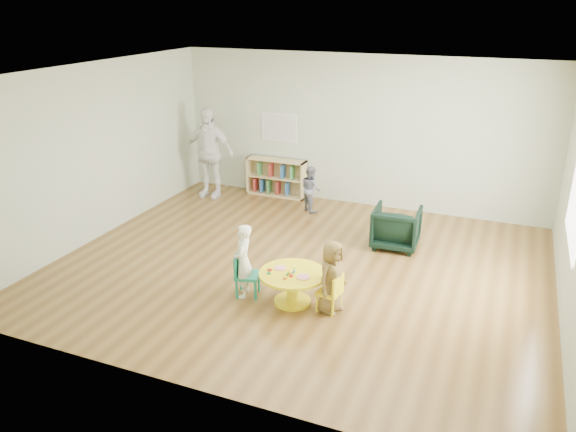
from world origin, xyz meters
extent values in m
plane|color=brown|center=(0.00, 0.00, 0.00)|extent=(7.00, 7.00, 0.00)
cube|color=white|center=(0.00, 0.00, 2.75)|extent=(7.00, 6.00, 0.10)
cube|color=#B2BFA3|center=(0.00, 3.00, 1.40)|extent=(7.00, 0.10, 2.80)
cube|color=#B2BFA3|center=(0.00, -3.00, 1.40)|extent=(7.00, 0.10, 2.80)
cube|color=#B2BFA3|center=(-3.50, 0.00, 1.40)|extent=(0.10, 6.00, 2.80)
cylinder|color=yellow|center=(0.29, -1.00, 0.20)|extent=(0.15, 0.15, 0.40)
cylinder|color=yellow|center=(0.29, -1.00, 0.02)|extent=(0.48, 0.48, 0.04)
cylinder|color=yellow|center=(0.29, -1.00, 0.41)|extent=(0.87, 0.87, 0.04)
cylinder|color=pink|center=(0.10, -0.96, 0.44)|extent=(0.15, 0.15, 0.02)
cylinder|color=pink|center=(0.46, -1.08, 0.44)|extent=(0.17, 0.17, 0.02)
cylinder|color=yellow|center=(0.27, -1.02, 0.46)|extent=(0.06, 0.12, 0.04)
cylinder|color=#167F35|center=(0.26, -1.11, 0.46)|extent=(0.03, 0.05, 0.02)
cylinder|color=#167F35|center=(0.28, -0.94, 0.46)|extent=(0.03, 0.05, 0.02)
cube|color=red|center=(0.31, -1.11, 0.44)|extent=(0.05, 0.06, 0.02)
cube|color=orange|center=(0.27, -1.20, 0.44)|extent=(0.06, 0.05, 0.02)
cube|color=blue|center=(0.29, -0.99, 0.44)|extent=(0.07, 0.07, 0.02)
cube|color=#167F35|center=(0.02, -1.15, 0.44)|extent=(0.06, 0.06, 0.02)
cube|color=red|center=(0.00, -1.06, 0.44)|extent=(0.07, 0.06, 0.02)
cube|color=#198D6C|center=(-0.33, -1.04, 0.29)|extent=(0.38, 0.38, 0.04)
cube|color=#198D6C|center=(-0.46, -1.07, 0.45)|extent=(0.11, 0.31, 0.27)
cylinder|color=#198D6C|center=(-0.48, -0.95, 0.14)|extent=(0.04, 0.04, 0.27)
cylinder|color=#198D6C|center=(-0.42, -1.19, 0.14)|extent=(0.04, 0.04, 0.27)
cylinder|color=#198D6C|center=(-0.24, -0.89, 0.14)|extent=(0.04, 0.04, 0.27)
cylinder|color=#198D6C|center=(-0.18, -1.13, 0.14)|extent=(0.04, 0.04, 0.27)
cube|color=yellow|center=(0.79, -1.01, 0.26)|extent=(0.32, 0.32, 0.04)
cube|color=yellow|center=(0.91, -1.03, 0.40)|extent=(0.07, 0.28, 0.24)
cylinder|color=yellow|center=(0.88, -1.14, 0.12)|extent=(0.03, 0.03, 0.24)
cylinder|color=yellow|center=(0.92, -0.92, 0.12)|extent=(0.03, 0.03, 0.24)
cylinder|color=yellow|center=(0.66, -1.10, 0.12)|extent=(0.03, 0.03, 0.24)
cylinder|color=yellow|center=(0.70, -0.89, 0.12)|extent=(0.03, 0.03, 0.24)
cube|color=tan|center=(-2.19, 2.83, 0.38)|extent=(0.03, 0.30, 0.75)
cube|color=tan|center=(-1.01, 2.83, 0.38)|extent=(0.03, 0.30, 0.75)
cube|color=tan|center=(-1.60, 2.83, 0.01)|extent=(1.20, 0.30, 0.03)
cube|color=tan|center=(-1.60, 2.83, 0.73)|extent=(1.20, 0.30, 0.03)
cube|color=tan|center=(-1.60, 2.83, 0.38)|extent=(1.14, 0.28, 0.03)
cube|color=tan|center=(-1.60, 2.97, 0.38)|extent=(1.20, 0.02, 0.75)
cube|color=#AE342E|center=(-2.05, 2.81, 0.18)|extent=(0.04, 0.18, 0.26)
cube|color=#336AB4|center=(-1.90, 2.81, 0.18)|extent=(0.04, 0.18, 0.26)
cube|color=#469750|center=(-1.75, 2.81, 0.18)|extent=(0.04, 0.18, 0.26)
cube|color=#AE342E|center=(-1.55, 2.81, 0.18)|extent=(0.04, 0.18, 0.26)
cube|color=#336AB4|center=(-1.35, 2.81, 0.18)|extent=(0.04, 0.18, 0.26)
cube|color=#469750|center=(-1.95, 2.81, 0.53)|extent=(0.04, 0.18, 0.26)
cube|color=#AE342E|center=(-1.70, 2.81, 0.53)|extent=(0.04, 0.18, 0.26)
cube|color=#336AB4|center=(-1.45, 2.81, 0.53)|extent=(0.04, 0.18, 0.26)
cube|color=#469750|center=(-1.25, 2.81, 0.53)|extent=(0.04, 0.18, 0.26)
cube|color=white|center=(-1.60, 2.98, 1.35)|extent=(0.74, 0.01, 0.54)
cube|color=#FF3F35|center=(-1.60, 2.98, 1.35)|extent=(0.70, 0.00, 0.50)
imported|color=black|center=(1.15, 1.26, 0.33)|extent=(0.73, 0.75, 0.66)
imported|color=white|center=(-0.38, -1.07, 0.50)|extent=(0.33, 0.42, 1.01)
imported|color=gold|center=(0.81, -1.01, 0.48)|extent=(0.42, 0.53, 0.96)
imported|color=#17203B|center=(-0.67, 2.27, 0.43)|extent=(0.53, 0.51, 0.85)
imported|color=white|center=(-2.81, 2.29, 0.89)|extent=(1.07, 0.51, 1.77)
camera|label=1|loc=(2.68, -6.96, 3.71)|focal=35.00mm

